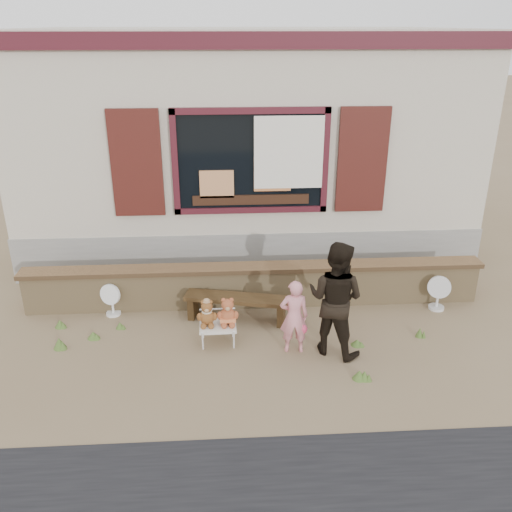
{
  "coord_description": "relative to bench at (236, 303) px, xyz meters",
  "views": [
    {
      "loc": [
        -0.45,
        -6.54,
        4.09
      ],
      "look_at": [
        0.0,
        0.6,
        1.0
      ],
      "focal_mm": 38.0,
      "sensor_mm": 36.0,
      "label": 1
    }
  ],
  "objects": [
    {
      "name": "child",
      "position": [
        0.74,
        -0.87,
        0.24
      ],
      "size": [
        0.39,
        0.27,
        1.05
      ],
      "primitive_type": "imported",
      "rotation": [
        0.0,
        0.0,
        3.1
      ],
      "color": "pink",
      "rests_on": "ground"
    },
    {
      "name": "shopfront",
      "position": [
        0.29,
        3.97,
        1.71
      ],
      "size": [
        8.04,
        5.13,
        4.0
      ],
      "color": "#A29583",
      "rests_on": "ground"
    },
    {
      "name": "fan_right",
      "position": [
        3.11,
        0.15,
        -0.0
      ],
      "size": [
        0.36,
        0.24,
        0.57
      ],
      "rotation": [
        0.0,
        0.0,
        -0.39
      ],
      "color": "silver",
      "rests_on": "ground"
    },
    {
      "name": "ground",
      "position": [
        0.29,
        -0.52,
        -0.29
      ],
      "size": [
        80.0,
        80.0,
        0.0
      ],
      "primitive_type": "plane",
      "color": "brown",
      "rests_on": "ground"
    },
    {
      "name": "grass_tufts",
      "position": [
        -0.46,
        -0.75,
        -0.22
      ],
      "size": [
        5.28,
        1.67,
        0.16
      ],
      "color": "#486528",
      "rests_on": "ground"
    },
    {
      "name": "brick_wall",
      "position": [
        0.29,
        0.48,
        0.06
      ],
      "size": [
        7.1,
        0.36,
        0.67
      ],
      "color": "tan",
      "rests_on": "ground"
    },
    {
      "name": "teddy_bear_left",
      "position": [
        -0.41,
        -0.62,
        0.21
      ],
      "size": [
        0.28,
        0.24,
        0.38
      ],
      "primitive_type": null,
      "rotation": [
        0.0,
        0.0,
        0.02
      ],
      "color": "brown",
      "rests_on": "folding_chair"
    },
    {
      "name": "teddy_bear_right",
      "position": [
        -0.13,
        -0.62,
        0.22
      ],
      "size": [
        0.3,
        0.26,
        0.4
      ],
      "primitive_type": null,
      "rotation": [
        0.0,
        0.0,
        0.02
      ],
      "color": "brown",
      "rests_on": "folding_chair"
    },
    {
      "name": "fan_left",
      "position": [
        -1.87,
        0.28,
        -0.03
      ],
      "size": [
        0.33,
        0.22,
        0.52
      ],
      "rotation": [
        0.0,
        0.0,
        -0.37
      ],
      "color": "white",
      "rests_on": "ground"
    },
    {
      "name": "folding_chair",
      "position": [
        -0.27,
        -0.62,
        -0.01
      ],
      "size": [
        0.51,
        0.45,
        0.31
      ],
      "rotation": [
        0.0,
        0.0,
        0.02
      ],
      "color": "silver",
      "rests_on": "ground"
    },
    {
      "name": "adult",
      "position": [
        1.27,
        -0.9,
        0.51
      ],
      "size": [
        0.97,
        0.93,
        1.58
      ],
      "primitive_type": "imported",
      "rotation": [
        0.0,
        0.0,
        2.54
      ],
      "color": "black",
      "rests_on": "ground"
    },
    {
      "name": "bench",
      "position": [
        0.0,
        0.0,
        0.0
      ],
      "size": [
        1.56,
        0.65,
        0.39
      ],
      "rotation": [
        0.0,
        0.0,
        -0.22
      ],
      "color": "#362513",
      "rests_on": "ground"
    }
  ]
}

